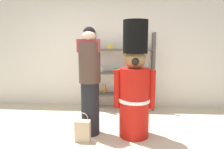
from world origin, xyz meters
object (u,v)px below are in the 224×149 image
at_px(merchandise_shelf, 124,71).
at_px(shopping_bag, 83,130).
at_px(person_shopper, 90,80).
at_px(teddy_bear_guard, 135,86).

relative_size(merchandise_shelf, shopping_bag, 3.79).
bearing_deg(person_shopper, merchandise_shelf, 69.62).
height_order(merchandise_shelf, teddy_bear_guard, teddy_bear_guard).
relative_size(teddy_bear_guard, person_shopper, 1.05).
height_order(merchandise_shelf, shopping_bag, merchandise_shelf).
distance_m(teddy_bear_guard, shopping_bag, 1.05).
xyz_separation_m(merchandise_shelf, teddy_bear_guard, (0.19, -1.41, -0.03)).
xyz_separation_m(person_shopper, shopping_bag, (-0.07, -0.27, -0.73)).
xyz_separation_m(teddy_bear_guard, shopping_bag, (-0.79, -0.25, -0.65)).
bearing_deg(shopping_bag, merchandise_shelf, 70.45).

